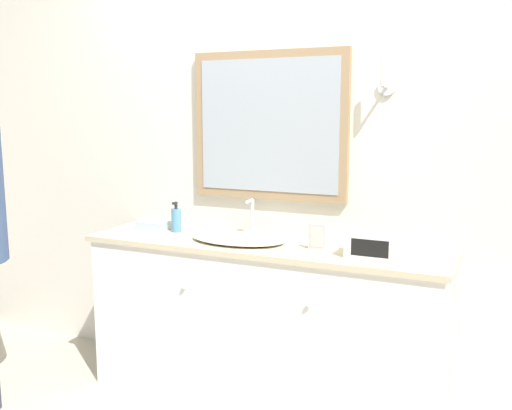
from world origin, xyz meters
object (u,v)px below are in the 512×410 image
at_px(sink_basin, 239,238).
at_px(soap_bottle, 176,220).
at_px(appliance_box, 373,245).
at_px(picture_frame, 317,237).

distance_m(sink_basin, soap_bottle, 0.44).
relative_size(appliance_box, picture_frame, 1.84).
relative_size(soap_bottle, picture_frame, 1.32).
height_order(sink_basin, appliance_box, sink_basin).
relative_size(sink_basin, picture_frame, 3.90).
distance_m(sink_basin, picture_frame, 0.44).
relative_size(sink_basin, soap_bottle, 2.95).
bearing_deg(sink_basin, picture_frame, -1.57).
bearing_deg(soap_bottle, appliance_box, -5.34).
bearing_deg(picture_frame, appliance_box, -5.04).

